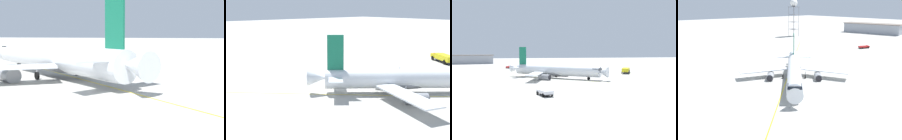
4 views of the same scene
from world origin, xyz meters
The scene contains 6 objects.
ground_plane centered at (0.00, 0.00, 0.00)m, with size 600.00×600.00×0.00m, color #ADAAA3.
airliner_main centered at (-0.86, -0.69, 2.70)m, with size 29.08×32.74×11.74m.
ops_pickup_truck centered at (-60.71, -16.56, 0.81)m, with size 5.95×3.52×1.41m.
radar_tower centered at (-64.57, -74.66, 20.53)m, with size 5.61×5.61×24.59m.
terminal_shed centered at (-122.22, -49.58, 3.76)m, with size 21.54×44.35×7.46m.
taxiway_centreline centered at (1.55, -1.33, 0.00)m, with size 110.36×109.00×0.01m.
Camera 4 is at (42.05, 48.69, 21.18)m, focal length 37.75 mm.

